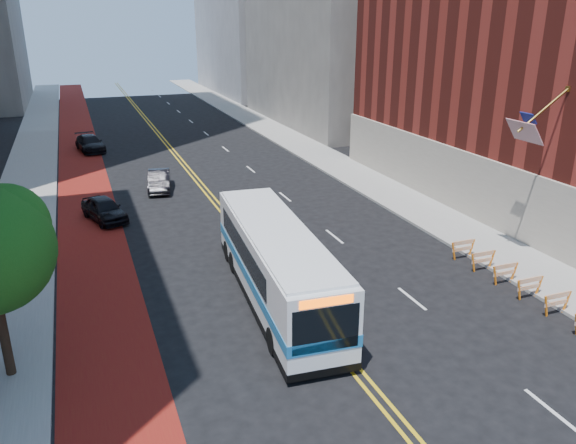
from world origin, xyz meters
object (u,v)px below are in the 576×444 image
(transit_bus, at_px, (276,262))
(car_c, at_px, (90,143))
(car_b, at_px, (159,180))
(car_a, at_px, (104,209))

(transit_bus, height_order, car_c, transit_bus)
(car_b, distance_m, car_c, 15.46)
(car_a, bearing_deg, transit_bus, -82.61)
(transit_bus, height_order, car_a, transit_bus)
(car_a, bearing_deg, car_b, 33.96)
(car_b, bearing_deg, car_a, -117.97)
(car_c, bearing_deg, car_a, -99.87)
(car_a, bearing_deg, car_c, 71.79)
(car_a, distance_m, car_c, 20.20)
(car_b, relative_size, car_c, 0.86)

